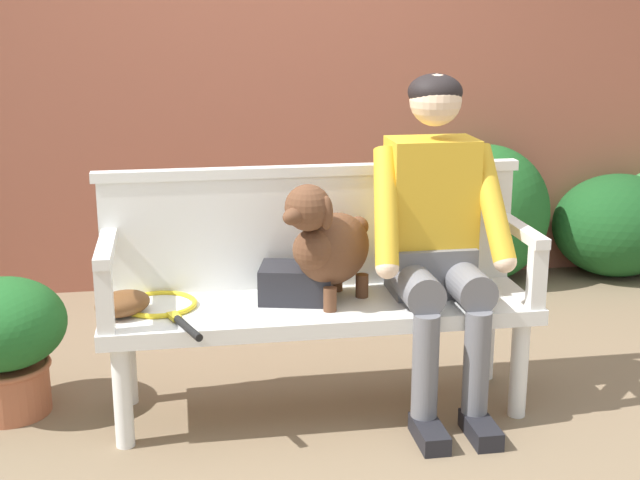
# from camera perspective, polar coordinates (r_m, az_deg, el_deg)

# --- Properties ---
(ground_plane) EXTENTS (40.00, 40.00, 0.00)m
(ground_plane) POSITION_cam_1_polar(r_m,az_deg,el_deg) (3.63, 0.00, -10.84)
(ground_plane) COLOR #7A664C
(brick_garden_fence) EXTENTS (8.00, 0.30, 2.29)m
(brick_garden_fence) POSITION_cam_1_polar(r_m,az_deg,el_deg) (5.09, -3.42, 10.15)
(brick_garden_fence) COLOR #9E5642
(brick_garden_fence) RESTS_ON ground
(hedge_bush_mid_right) EXTENTS (0.78, 0.58, 0.81)m
(hedge_bush_mid_right) POSITION_cam_1_polar(r_m,az_deg,el_deg) (5.15, 10.51, 1.64)
(hedge_bush_mid_right) COLOR #1E5B23
(hedge_bush_mid_right) RESTS_ON ground
(hedge_bush_far_left) EXTENTS (0.78, 0.66, 0.61)m
(hedge_bush_far_left) POSITION_cam_1_polar(r_m,az_deg,el_deg) (5.52, 18.70, 0.91)
(hedge_bush_far_left) COLOR #194C1E
(hedge_bush_far_left) RESTS_ON ground
(garden_bench) EXTENTS (1.68, 0.49, 0.46)m
(garden_bench) POSITION_cam_1_polar(r_m,az_deg,el_deg) (3.47, 0.00, -4.96)
(garden_bench) COLOR white
(garden_bench) RESTS_ON ground
(bench_backrest) EXTENTS (1.72, 0.06, 0.50)m
(bench_backrest) POSITION_cam_1_polar(r_m,az_deg,el_deg) (3.58, -0.56, 0.95)
(bench_backrest) COLOR white
(bench_backrest) RESTS_ON garden_bench
(bench_armrest_left_end) EXTENTS (0.06, 0.49, 0.28)m
(bench_armrest_left_end) POSITION_cam_1_polar(r_m,az_deg,el_deg) (3.27, -13.72, -1.83)
(bench_armrest_left_end) COLOR white
(bench_armrest_left_end) RESTS_ON garden_bench
(bench_armrest_right_end) EXTENTS (0.06, 0.49, 0.28)m
(bench_armrest_right_end) POSITION_cam_1_polar(r_m,az_deg,el_deg) (3.52, 13.20, -0.58)
(bench_armrest_right_end) COLOR white
(bench_armrest_right_end) RESTS_ON garden_bench
(person_seated) EXTENTS (0.56, 0.64, 1.33)m
(person_seated) POSITION_cam_1_polar(r_m,az_deg,el_deg) (3.46, 7.50, 0.62)
(person_seated) COLOR black
(person_seated) RESTS_ON ground
(dog_on_bench) EXTENTS (0.44, 0.42, 0.49)m
(dog_on_bench) POSITION_cam_1_polar(r_m,az_deg,el_deg) (3.36, 0.45, -0.17)
(dog_on_bench) COLOR brown
(dog_on_bench) RESTS_ON garden_bench
(tennis_racket) EXTENTS (0.37, 0.58, 0.03)m
(tennis_racket) POSITION_cam_1_polar(r_m,az_deg,el_deg) (3.42, -10.19, -4.25)
(tennis_racket) COLOR yellow
(tennis_racket) RESTS_ON garden_bench
(baseball_glove) EXTENTS (0.28, 0.27, 0.09)m
(baseball_glove) POSITION_cam_1_polar(r_m,az_deg,el_deg) (3.37, -12.65, -4.03)
(baseball_glove) COLOR brown
(baseball_glove) RESTS_ON garden_bench
(sports_bag) EXTENTS (0.32, 0.26, 0.14)m
(sports_bag) POSITION_cam_1_polar(r_m,az_deg,el_deg) (3.45, -1.54, -2.80)
(sports_bag) COLOR #232328
(sports_bag) RESTS_ON garden_bench
(potted_plant) EXTENTS (0.49, 0.49, 0.56)m
(potted_plant) POSITION_cam_1_polar(r_m,az_deg,el_deg) (3.68, -19.76, -5.92)
(potted_plant) COLOR #A85B3D
(potted_plant) RESTS_ON ground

